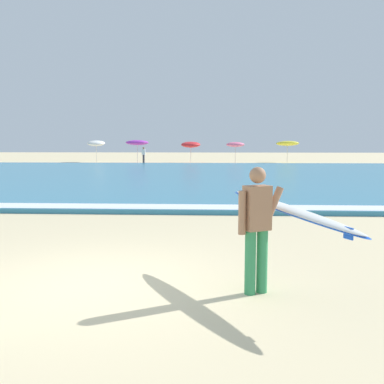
# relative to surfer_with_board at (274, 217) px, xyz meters

# --- Properties ---
(ground_plane) EXTENTS (160.00, 160.00, 0.00)m
(ground_plane) POSITION_rel_surfer_with_board_xyz_m (-2.55, 0.13, -1.04)
(ground_plane) COLOR beige
(sea) EXTENTS (120.00, 28.00, 0.14)m
(sea) POSITION_rel_surfer_with_board_xyz_m (-2.55, 20.20, -0.97)
(sea) COLOR teal
(sea) RESTS_ON ground
(surf_foam) EXTENTS (120.00, 1.01, 0.01)m
(surf_foam) POSITION_rel_surfer_with_board_xyz_m (-2.55, 6.80, -0.89)
(surf_foam) COLOR white
(surf_foam) RESTS_ON sea
(surfer_with_board) EXTENTS (1.61, 2.80, 1.73)m
(surfer_with_board) POSITION_rel_surfer_with_board_xyz_m (0.00, 0.00, 0.00)
(surfer_with_board) COLOR #338E56
(surfer_with_board) RESTS_ON ground
(beach_umbrella_0) EXTENTS (1.81, 1.85, 2.29)m
(beach_umbrella_0) POSITION_rel_surfer_with_board_xyz_m (-13.08, 38.82, 0.89)
(beach_umbrella_0) COLOR beige
(beach_umbrella_0) RESTS_ON ground
(beach_umbrella_1) EXTENTS (2.29, 2.30, 2.29)m
(beach_umbrella_1) POSITION_rel_surfer_with_board_xyz_m (-8.51, 37.36, 0.96)
(beach_umbrella_1) COLOR beige
(beach_umbrella_1) RESTS_ON ground
(beach_umbrella_2) EXTENTS (1.93, 1.96, 2.14)m
(beach_umbrella_2) POSITION_rel_surfer_with_board_xyz_m (-3.15, 37.63, 0.76)
(beach_umbrella_2) COLOR beige
(beach_umbrella_2) RESTS_ON ground
(beach_umbrella_3) EXTENTS (1.78, 1.78, 2.07)m
(beach_umbrella_3) POSITION_rel_surfer_with_board_xyz_m (1.28, 36.99, 0.78)
(beach_umbrella_3) COLOR beige
(beach_umbrella_3) RESTS_ON ground
(beach_umbrella_4) EXTENTS (2.26, 2.29, 2.24)m
(beach_umbrella_4) POSITION_rel_surfer_with_board_xyz_m (6.57, 38.25, 0.88)
(beach_umbrella_4) COLOR beige
(beach_umbrella_4) RESTS_ON ground
(beachgoer_near_row_left) EXTENTS (0.32, 0.20, 1.58)m
(beachgoer_near_row_left) POSITION_rel_surfer_with_board_xyz_m (-7.58, 35.50, -0.19)
(beachgoer_near_row_left) COLOR #383842
(beachgoer_near_row_left) RESTS_ON ground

